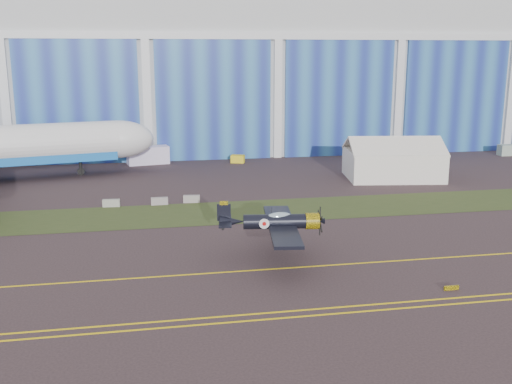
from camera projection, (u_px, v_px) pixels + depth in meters
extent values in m
plane|color=#3A2B2E|center=(158.00, 257.00, 53.53)|extent=(260.00, 260.00, 0.00)
cube|color=#475128|center=(154.00, 216.00, 66.92)|extent=(260.00, 10.00, 0.02)
cube|color=silver|center=(145.00, 67.00, 119.06)|extent=(220.00, 45.00, 30.00)
cube|color=#223798|center=(147.00, 102.00, 98.36)|extent=(220.00, 0.60, 20.00)
cube|color=silver|center=(145.00, 35.00, 95.91)|extent=(220.00, 0.70, 1.20)
cube|color=yellow|center=(159.00, 277.00, 48.74)|extent=(200.00, 0.20, 0.02)
cube|color=yellow|center=(164.00, 328.00, 39.64)|extent=(80.00, 0.20, 0.02)
cube|color=yellow|center=(163.00, 321.00, 40.60)|extent=(80.00, 0.20, 0.02)
cube|color=yellow|center=(451.00, 288.00, 45.96)|extent=(1.20, 0.15, 0.35)
cube|color=white|center=(148.00, 155.00, 98.05)|extent=(7.03, 3.85, 2.88)
cube|color=yellow|center=(238.00, 159.00, 99.36)|extent=(2.53, 2.02, 1.28)
cube|color=#94A798|center=(507.00, 150.00, 106.42)|extent=(3.18, 1.71, 1.91)
cube|color=#9C9C8E|center=(111.00, 203.00, 70.80)|extent=(2.04, 0.74, 0.90)
cube|color=gray|center=(160.00, 201.00, 71.75)|extent=(2.00, 0.60, 0.90)
cube|color=gray|center=(192.00, 199.00, 72.85)|extent=(2.06, 0.87, 0.90)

